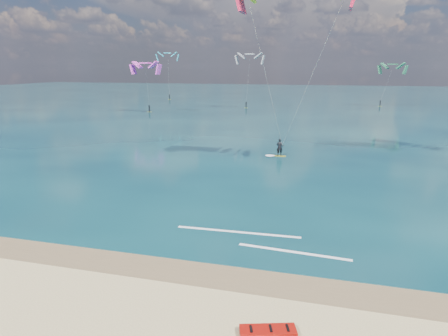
{
  "coord_description": "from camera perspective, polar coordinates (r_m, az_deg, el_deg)",
  "views": [
    {
      "loc": [
        6.5,
        -13.33,
        9.57
      ],
      "look_at": [
        0.85,
        8.0,
        3.93
      ],
      "focal_mm": 32.0,
      "sensor_mm": 36.0,
      "label": 1
    }
  ],
  "objects": [
    {
      "name": "shoreline_foam",
      "position": [
        22.95,
        5.34,
        -10.24
      ],
      "size": [
        10.14,
        2.39,
        0.01
      ],
      "color": "white",
      "rests_on": "ground"
    },
    {
      "name": "sea",
      "position": [
        117.9,
        11.79,
        9.39
      ],
      "size": [
        320.0,
        200.0,
        0.04
      ],
      "primitive_type": "cube",
      "color": "#092A36",
      "rests_on": "ground"
    },
    {
      "name": "distant_kites",
      "position": [
        92.26,
        7.45,
        11.81
      ],
      "size": [
        84.35,
        35.44,
        13.15
      ],
      "color": "gray",
      "rests_on": "ground"
    },
    {
      "name": "ground",
      "position": [
        54.57,
        7.78,
        4.1
      ],
      "size": [
        320.0,
        320.0,
        0.0
      ],
      "primitive_type": "plane",
      "color": "tan",
      "rests_on": "ground"
    },
    {
      "name": "wet_sand_strip",
      "position": [
        20.01,
        -6.23,
        -14.31
      ],
      "size": [
        320.0,
        2.4,
        0.01
      ],
      "primitive_type": "cube",
      "color": "brown",
      "rests_on": "ground"
    },
    {
      "name": "kitesurfer_main",
      "position": [
        38.51,
        9.01,
        14.04
      ],
      "size": [
        10.2,
        9.58,
        18.62
      ],
      "rotation": [
        0.0,
        0.0,
        -0.01
      ],
      "color": "yellow",
      "rests_on": "sea"
    },
    {
      "name": "packed_kite_left",
      "position": [
        15.9,
        6.27,
        -22.75
      ],
      "size": [
        2.43,
        1.6,
        0.36
      ],
      "primitive_type": null,
      "rotation": [
        0.0,
        0.0,
        0.3
      ],
      "color": "#A60F08",
      "rests_on": "ground"
    }
  ]
}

